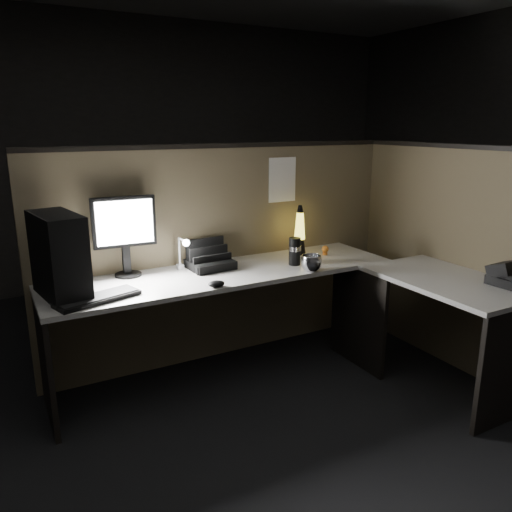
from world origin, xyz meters
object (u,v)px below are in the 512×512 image
pc_tower (59,256)px  lava_lamp (300,234)px  monitor (125,228)px  desk_phone (512,275)px  keyboard (98,299)px

pc_tower → lava_lamp: size_ratio=1.29×
pc_tower → lava_lamp: bearing=-4.3°
pc_tower → monitor: size_ratio=0.93×
monitor → pc_tower: bearing=-149.5°
pc_tower → desk_phone: 2.61m
keyboard → monitor: bearing=38.9°
monitor → lava_lamp: bearing=-1.1°
monitor → keyboard: (-0.26, -0.39, -0.29)m
lava_lamp → desk_phone: 1.40m
monitor → lava_lamp: (1.25, -0.08, -0.15)m
monitor → desk_phone: 2.36m
pc_tower → desk_phone: bearing=-33.2°
keyboard → desk_phone: size_ratio=1.65×
monitor → lava_lamp: monitor is taller
keyboard → desk_phone: desk_phone is taller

